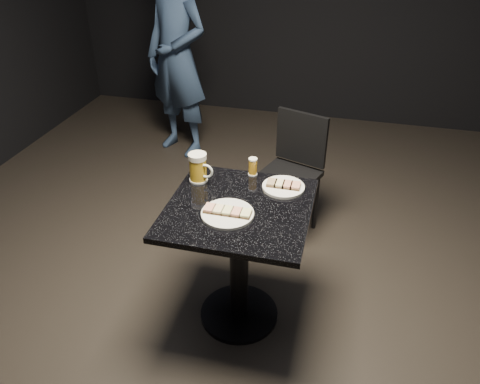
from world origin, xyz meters
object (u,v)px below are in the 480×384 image
object	(u,v)px
plate_large	(228,214)
patron	(177,57)
beer_mug	(198,168)
chair	(292,167)
table	(239,245)
beer_tumbler	(253,167)
plate_small	(283,187)

from	to	relation	value
plate_large	patron	world-z (taller)	patron
plate_large	beer_mug	xyz separation A→B (m)	(-0.23, 0.27, 0.07)
patron	chair	xyz separation A→B (m)	(1.17, -1.00, -0.37)
table	beer_tumbler	size ratio (longest dim) A/B	7.65
table	beer_mug	xyz separation A→B (m)	(-0.27, 0.18, 0.32)
table	beer_tumbler	world-z (taller)	beer_tumbler
patron	table	size ratio (longest dim) A/B	2.32
plate_large	beer_tumbler	bearing A→B (deg)	85.77
beer_mug	plate_small	bearing A→B (deg)	4.40
beer_tumbler	plate_large	bearing A→B (deg)	-94.23
plate_large	chair	bearing A→B (deg)	80.10
plate_large	beer_mug	bearing A→B (deg)	130.73
plate_small	beer_mug	bearing A→B (deg)	-175.60
patron	beer_mug	distance (m)	1.88
plate_large	chair	size ratio (longest dim) A/B	0.30
plate_large	table	distance (m)	0.27
plate_large	beer_tumbler	xyz separation A→B (m)	(0.03, 0.40, 0.04)
beer_tumbler	chair	size ratio (longest dim) A/B	0.12
beer_mug	chair	world-z (taller)	beer_mug
table	chair	distance (m)	0.92
chair	plate_large	bearing A→B (deg)	-99.90
plate_large	patron	distance (m)	2.23
table	beer_mug	size ratio (longest dim) A/B	4.75
plate_large	plate_small	distance (m)	0.37
beer_tumbler	plate_small	bearing A→B (deg)	-28.21
plate_large	beer_tumbler	size ratio (longest dim) A/B	2.58
plate_small	chair	distance (m)	0.74
patron	chair	bearing A→B (deg)	-17.75
patron	beer_tumbler	bearing A→B (deg)	-34.32
table	chair	size ratio (longest dim) A/B	0.88
plate_large	beer_mug	size ratio (longest dim) A/B	1.60
patron	beer_tumbler	world-z (taller)	patron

